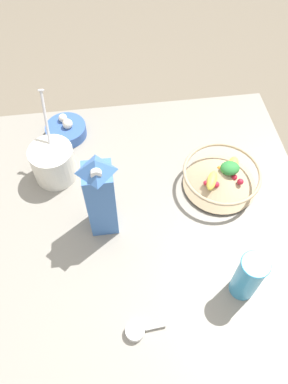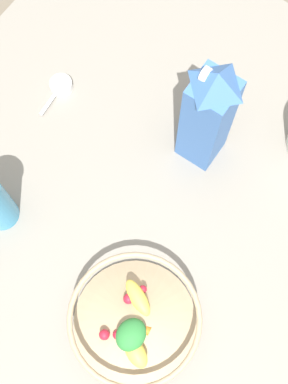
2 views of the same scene
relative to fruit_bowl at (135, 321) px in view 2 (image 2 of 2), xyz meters
name	(u,v)px [view 2 (image 2 of 2)]	position (x,y,z in m)	size (l,w,h in m)	color
ground_plane	(161,186)	(-0.26, -0.11, -0.08)	(6.00, 6.00, 0.00)	#665B4C
countertop	(161,183)	(-0.26, -0.11, -0.06)	(1.01, 1.01, 0.04)	gray
fruit_bowl	(135,321)	(0.00, 0.00, 0.00)	(0.23, 0.23, 0.09)	tan
milk_carton	(208,116)	(-0.36, -0.09, 0.10)	(0.07, 0.07, 0.29)	#3D6BB2
measuring_scoop	(60,87)	(-0.30, -0.40, -0.03)	(0.10, 0.05, 0.02)	white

